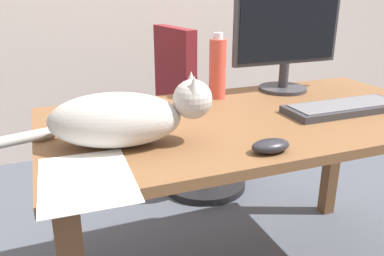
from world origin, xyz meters
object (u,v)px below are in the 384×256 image
object	(u,v)px
monitor	(287,36)
keyboard	(344,107)
computer_mouse	(271,146)
office_chair	(197,123)
cat	(124,117)
water_bottle	(217,68)

from	to	relation	value
monitor	keyboard	world-z (taller)	monitor
keyboard	computer_mouse	distance (m)	0.49
monitor	computer_mouse	distance (m)	0.71
monitor	office_chair	bearing A→B (deg)	108.20
monitor	computer_mouse	world-z (taller)	monitor
cat	office_chair	bearing A→B (deg)	57.08
monitor	keyboard	size ratio (longest dim) A/B	1.09
cat	water_bottle	bearing A→B (deg)	38.67
keyboard	office_chair	bearing A→B (deg)	103.80
computer_mouse	keyboard	bearing A→B (deg)	26.64
keyboard	water_bottle	distance (m)	0.49
cat	computer_mouse	xyz separation A→B (m)	(0.35, -0.19, -0.06)
keyboard	cat	distance (m)	0.79
keyboard	computer_mouse	world-z (taller)	computer_mouse
computer_mouse	water_bottle	world-z (taller)	water_bottle
keyboard	cat	world-z (taller)	cat
office_chair	monitor	size ratio (longest dim) A/B	1.93
cat	computer_mouse	size ratio (longest dim) A/B	5.43
computer_mouse	office_chair	bearing A→B (deg)	78.17
computer_mouse	water_bottle	xyz separation A→B (m)	(0.09, 0.55, 0.10)
monitor	water_bottle	bearing A→B (deg)	-179.59
water_bottle	computer_mouse	bearing A→B (deg)	-99.76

